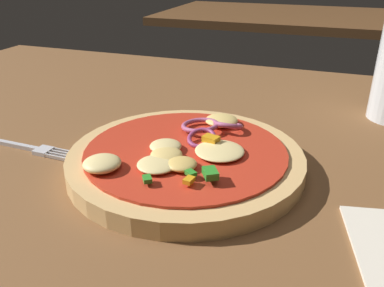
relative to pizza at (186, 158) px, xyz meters
name	(u,v)px	position (x,y,z in m)	size (l,w,h in m)	color
dining_table	(204,168)	(0.01, 0.03, -0.03)	(1.28, 0.86, 0.03)	brown
pizza	(186,158)	(0.00, 0.00, 0.00)	(0.25, 0.25, 0.04)	tan
fork	(25,147)	(-0.20, -0.02, -0.01)	(0.16, 0.02, 0.01)	silver
background_table	(273,16)	(-0.12, 1.30, -0.03)	(0.85, 0.59, 0.03)	brown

